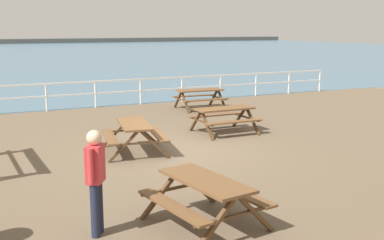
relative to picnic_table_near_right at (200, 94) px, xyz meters
The scene contains 8 objects.
ground_plane 6.70m from the picnic_table_near_right, 122.85° to the right, with size 30.00×24.00×0.20m, color brown.
sea_band 47.29m from the picnic_table_near_right, 94.38° to the left, with size 142.00×90.00×0.01m, color #476B84.
seaward_railing 4.21m from the picnic_table_near_right, 149.22° to the left, with size 23.07×0.07×1.08m.
picnic_table_near_right is the anchor object (origin of this frame).
picnic_table_mid_centre 6.98m from the picnic_table_near_right, 130.98° to the right, with size 1.82×2.04×0.80m.
picnic_table_far_left 4.45m from the picnic_table_near_right, 107.47° to the right, with size 1.81×1.55×0.80m.
picnic_table_far_right 11.38m from the picnic_table_near_right, 116.59° to the right, with size 1.76×1.99×0.80m.
visitor 11.90m from the picnic_table_near_right, 124.69° to the right, with size 0.37×0.46×1.66m.
Camera 1 is at (-4.92, -11.11, 3.16)m, focal length 44.96 mm.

